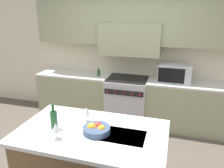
{
  "coord_description": "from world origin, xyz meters",
  "views": [
    {
      "loc": [
        0.84,
        -2.29,
        2.16
      ],
      "look_at": [
        0.02,
        0.51,
        1.18
      ],
      "focal_mm": 35.0,
      "sensor_mm": 36.0,
      "label": 1
    }
  ],
  "objects": [
    {
      "name": "range_stove",
      "position": [
        0.0,
        1.67,
        0.46
      ],
      "size": [
        0.79,
        0.7,
        0.92
      ],
      "color": "#B7B7BC",
      "rests_on": "ground_plane"
    },
    {
      "name": "fruit_bowl",
      "position": [
        0.11,
        -0.38,
        0.97
      ],
      "size": [
        0.29,
        0.29,
        0.11
      ],
      "color": "#384C6B",
      "rests_on": "kitchen_island"
    },
    {
      "name": "wine_bottle",
      "position": [
        -0.37,
        -0.43,
        1.04
      ],
      "size": [
        0.08,
        0.08,
        0.29
      ],
      "color": "#194723",
      "rests_on": "kitchen_island"
    },
    {
      "name": "kitchen_island",
      "position": [
        0.04,
        -0.36,
        0.47
      ],
      "size": [
        1.62,
        0.96,
        0.93
      ],
      "color": "brown",
      "rests_on": "ground_plane"
    },
    {
      "name": "wine_glass_far",
      "position": [
        -0.09,
        -0.17,
        1.05
      ],
      "size": [
        0.08,
        0.08,
        0.18
      ],
      "color": "white",
      "rests_on": "kitchen_island"
    },
    {
      "name": "oil_bottle_on_counter",
      "position": [
        -0.58,
        1.64,
        0.99
      ],
      "size": [
        0.06,
        0.06,
        0.17
      ],
      "color": "#194723",
      "rests_on": "back_counter"
    },
    {
      "name": "wine_glass_near",
      "position": [
        -0.24,
        -0.6,
        1.05
      ],
      "size": [
        0.08,
        0.08,
        0.18
      ],
      "color": "white",
      "rests_on": "kitchen_island"
    },
    {
      "name": "back_cabinetry",
      "position": [
        0.0,
        1.94,
        1.6
      ],
      "size": [
        10.0,
        0.46,
        2.7
      ],
      "color": "beige",
      "rests_on": "ground_plane"
    },
    {
      "name": "back_counter",
      "position": [
        -0.0,
        1.69,
        0.46
      ],
      "size": [
        3.74,
        0.62,
        0.92
      ],
      "color": "gray",
      "rests_on": "ground_plane"
    },
    {
      "name": "microwave",
      "position": [
        0.86,
        1.69,
        1.08
      ],
      "size": [
        0.58,
        0.38,
        0.32
      ],
      "color": "#B7B7BC",
      "rests_on": "back_counter"
    }
  ]
}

